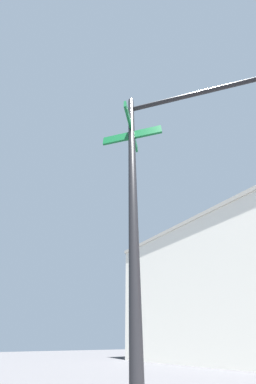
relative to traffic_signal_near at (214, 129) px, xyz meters
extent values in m
cylinder|color=black|center=(-1.06, -0.84, -1.24)|extent=(0.12, 0.12, 5.84)
cylinder|color=black|center=(0.11, 0.08, 1.28)|extent=(2.40, 1.92, 0.09)
cube|color=#0F5128|center=(-1.06, -0.84, 0.32)|extent=(0.89, 0.71, 0.20)
cube|color=#0F5128|center=(-1.06, -0.84, 0.54)|extent=(0.65, 0.81, 0.20)
cube|color=silver|center=(-12.03, 25.43, 1.79)|extent=(18.94, 21.89, 11.90)
cube|color=#9D998E|center=(-12.03, 25.43, 7.94)|extent=(19.24, 22.19, 0.40)
camera|label=1|loc=(0.49, -2.13, -2.66)|focal=17.46mm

